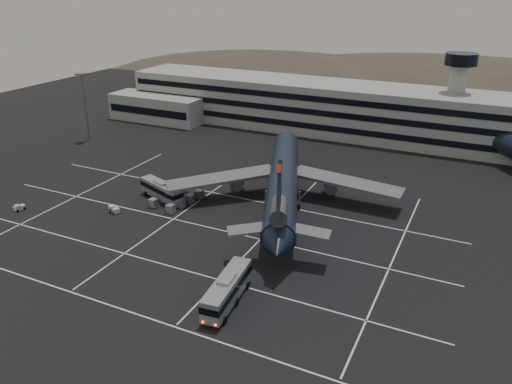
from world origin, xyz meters
The scene contains 11 objects.
ground centered at (0.00, 0.00, 0.00)m, with size 260.00×260.00×0.00m, color black.
lane_markings centered at (0.95, 0.72, 0.01)m, with size 90.00×55.62×0.01m.
terminal centered at (-2.95, 71.14, 6.93)m, with size 125.00×26.00×24.00m.
hills centered at (17.99, 170.00, -12.07)m, with size 352.00×180.00×44.00m.
lightpole_left centered at (-55.00, 35.00, 11.82)m, with size 2.40×2.40×18.28m.
trijet_main centered at (10.02, 18.47, 5.25)m, with size 44.30×55.53×18.08m.
bus_near centered at (15.69, -14.53, 2.35)m, with size 4.09×12.37×4.29m.
bus_far centered at (-12.98, 10.30, 2.21)m, with size 11.66×6.49×4.05m.
tug_a centered at (-35.06, -5.77, 0.56)m, with size 1.54×2.16×1.27m.
tug_b centered at (-17.69, 1.56, 0.63)m, with size 2.58×2.27×1.43m.
uld_cluster centered at (-9.58, 10.52, 0.84)m, with size 7.99×11.30×1.72m.
Camera 1 is at (44.12, -64.45, 41.58)m, focal length 35.00 mm.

